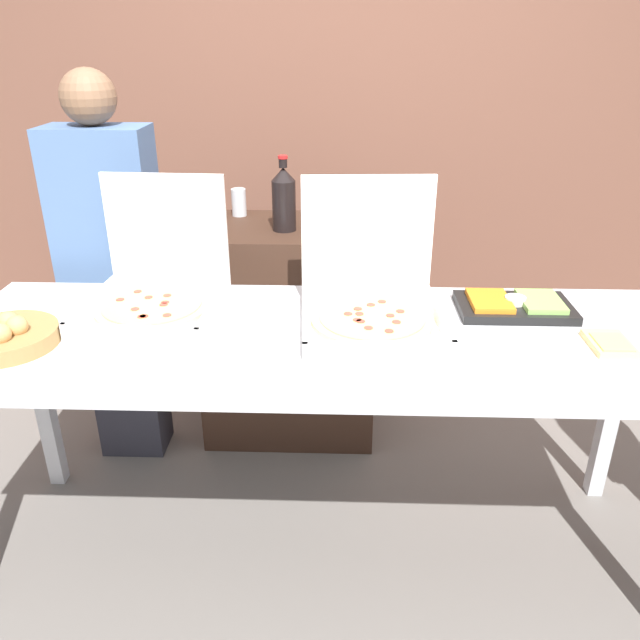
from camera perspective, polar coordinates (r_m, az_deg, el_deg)
The scene contains 12 objects.
ground_plane at distance 2.50m, azimuth 0.00°, elevation -20.22°, with size 16.00×16.00×0.00m, color slate.
brick_wall_behind at distance 3.49m, azimuth 0.99°, elevation 18.74°, with size 10.00×0.06×2.80m.
buffet_table at distance 2.02m, azimuth 0.00°, elevation -3.98°, with size 2.39×0.83×0.90m.
pizza_box_near_left at distance 2.03m, azimuth 4.66°, elevation 1.93°, with size 0.47×0.49×0.44m.
pizza_box_far_right at distance 2.19m, azimuth -14.74°, elevation 2.82°, with size 0.45×0.47×0.43m.
paper_plate_front_center at distance 2.07m, azimuth 24.93°, elevation -2.11°, with size 0.23×0.23×0.03m.
veggie_tray at distance 2.22m, azimuth 17.35°, elevation 1.27°, with size 0.38×0.23×0.05m.
bread_basket at distance 2.11m, azimuth -26.93°, elevation -1.29°, with size 0.31×0.31×0.10m.
sideboard_podium at distance 2.91m, azimuth -2.76°, elevation -0.96°, with size 0.78×0.52×1.01m.
soda_bottle at distance 2.64m, azimuth -3.33°, elevation 11.03°, with size 0.10×0.10×0.31m.
soda_can_silver at distance 2.90m, azimuth -7.43°, elevation 10.64°, with size 0.07×0.07×0.12m.
person_guest_plaid at distance 2.73m, azimuth -18.32°, elevation 4.20°, with size 0.40×0.22×1.66m.
Camera 1 is at (0.06, -1.77, 1.77)m, focal length 35.00 mm.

